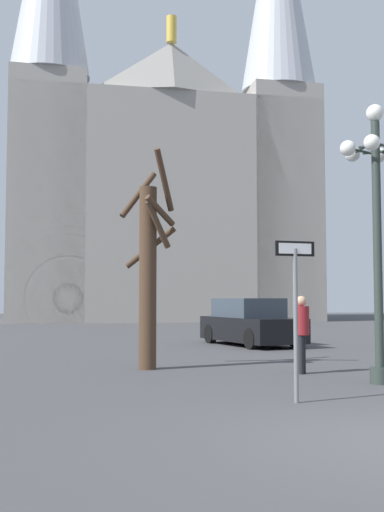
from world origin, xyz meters
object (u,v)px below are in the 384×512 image
one_way_arrow_sign (295,301)px  pedestrian_walking (302,327)px  street_lamp (377,206)px  bare_tree (149,267)px  cathedral (162,173)px  parked_car_near_black (250,323)px

one_way_arrow_sign → pedestrian_walking: one_way_arrow_sign is taller
street_lamp → bare_tree: 5.09m
cathedral → street_lamp: (1.44, -34.23, -7.37)m
parked_car_near_black → pedestrian_walking: pedestrian_walking is taller
cathedral → one_way_arrow_sign: (-0.67, -36.08, -9.13)m
one_way_arrow_sign → pedestrian_walking: 3.74m
cathedral → parked_car_near_black: 26.58m
one_way_arrow_sign → street_lamp: bearing=41.3°
parked_car_near_black → cathedral: bearing=92.6°
one_way_arrow_sign → pedestrian_walking: bearing=71.9°
parked_car_near_black → street_lamp: bearing=-88.1°
street_lamp → parked_car_near_black: street_lamp is taller
cathedral → pedestrian_walking: 33.97m
bare_tree → pedestrian_walking: 3.58m
parked_car_near_black → pedestrian_walking: (-0.63, -7.92, 0.24)m
bare_tree → one_way_arrow_sign: bearing=-67.6°
parked_car_near_black → pedestrian_walking: size_ratio=2.86×
one_way_arrow_sign → cathedral: bearing=88.9°
cathedral → pedestrian_walking: bearing=-89.2°
cathedral → street_lamp: cathedral is taller
parked_car_near_black → pedestrian_walking: bearing=-94.6°
bare_tree → street_lamp: bearing=-35.4°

